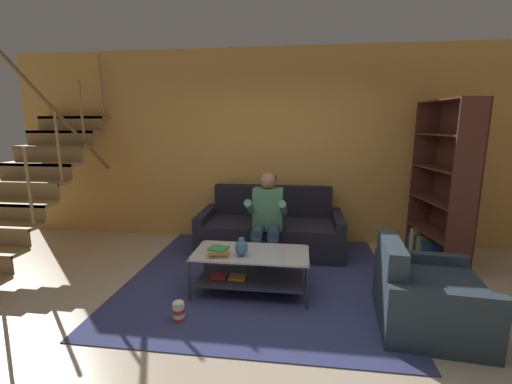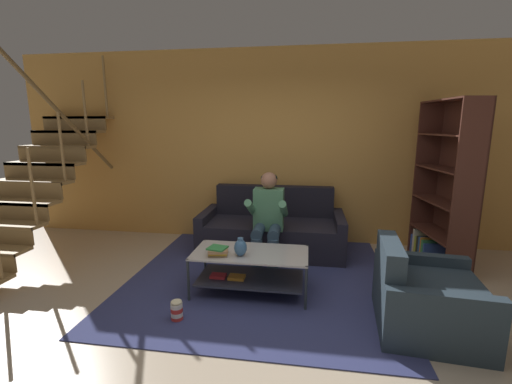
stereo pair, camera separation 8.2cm
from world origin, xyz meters
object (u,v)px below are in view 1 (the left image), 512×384
at_px(coffee_table, 250,265).
at_px(armchair, 426,298).
at_px(vase, 241,247).
at_px(person_seated_center, 267,216).
at_px(popcorn_tub, 179,311).
at_px(couch, 271,231).
at_px(bookshelf, 442,197).
at_px(book_stack, 219,251).

xyz_separation_m(coffee_table, armchair, (1.65, -0.42, -0.04)).
bearing_deg(vase, coffee_table, 57.80).
xyz_separation_m(person_seated_center, armchair, (1.54, -1.17, -0.39)).
distance_m(person_seated_center, vase, 0.89).
xyz_separation_m(person_seated_center, popcorn_tub, (-0.68, -1.39, -0.56)).
distance_m(couch, person_seated_center, 0.65).
xyz_separation_m(couch, bookshelf, (2.21, -0.14, 0.58)).
relative_size(couch, book_stack, 8.49).
bearing_deg(book_stack, bookshelf, 25.91).
height_order(vase, armchair, armchair).
height_order(vase, bookshelf, bookshelf).
distance_m(couch, armchair, 2.30).
xyz_separation_m(person_seated_center, vase, (-0.18, -0.86, -0.11)).
distance_m(coffee_table, book_stack, 0.39).
bearing_deg(armchair, popcorn_tub, -174.34).
bearing_deg(person_seated_center, vase, -101.76).
xyz_separation_m(couch, armchair, (1.54, -1.70, -0.03)).
distance_m(couch, bookshelf, 2.29).
bearing_deg(bookshelf, popcorn_tub, -148.35).
relative_size(armchair, popcorn_tub, 4.97).
bearing_deg(coffee_table, vase, -122.20).
distance_m(couch, popcorn_tub, 2.05).
relative_size(couch, armchair, 1.99).
relative_size(vase, book_stack, 0.82).
bearing_deg(coffee_table, book_stack, -156.19).
bearing_deg(person_seated_center, popcorn_tub, -116.13).
bearing_deg(book_stack, coffee_table, 23.81).
xyz_separation_m(bookshelf, armchair, (-0.66, -1.56, -0.61)).
distance_m(person_seated_center, coffee_table, 0.83).
relative_size(vase, armchair, 0.19).
xyz_separation_m(vase, bookshelf, (2.39, 1.25, 0.33)).
bearing_deg(book_stack, person_seated_center, 64.89).
bearing_deg(couch, popcorn_tub, -109.49).
relative_size(person_seated_center, popcorn_tub, 5.94).
relative_size(coffee_table, popcorn_tub, 6.03).
height_order(couch, book_stack, couch).
bearing_deg(vase, popcorn_tub, -133.56).
height_order(person_seated_center, book_stack, person_seated_center).
distance_m(book_stack, armchair, 1.99).
height_order(couch, bookshelf, bookshelf).
relative_size(coffee_table, vase, 6.33).
distance_m(book_stack, bookshelf, 2.94).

